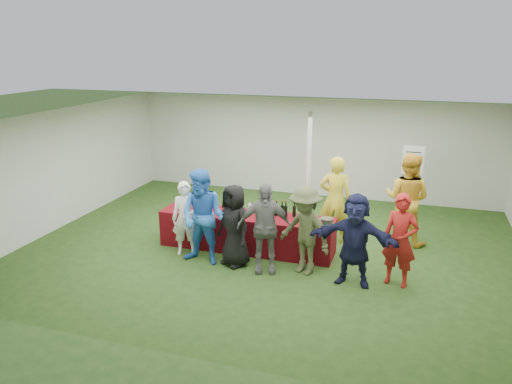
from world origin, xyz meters
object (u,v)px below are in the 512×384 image
(customer_0, at_px, (186,219))
(staff_back, at_px, (407,199))
(customer_2, at_px, (234,225))
(customer_6, at_px, (400,240))
(serving_table, at_px, (247,232))
(customer_5, at_px, (355,240))
(customer_4, at_px, (305,231))
(dump_bucket, at_px, (327,223))
(wine_list_sign, at_px, (412,166))
(customer_3, at_px, (264,228))
(customer_1, at_px, (203,217))
(staff_pourer, at_px, (335,199))

(customer_0, bearing_deg, staff_back, 7.29)
(customer_2, xyz_separation_m, customer_6, (3.02, 0.10, 0.03))
(serving_table, relative_size, customer_5, 2.16)
(staff_back, height_order, customer_0, staff_back)
(staff_back, xyz_separation_m, customer_4, (-1.72, -2.10, -0.15))
(serving_table, distance_m, dump_bucket, 1.76)
(wine_list_sign, height_order, customer_6, wine_list_sign)
(customer_3, bearing_deg, customer_6, -12.15)
(customer_0, distance_m, customer_3, 1.75)
(staff_back, distance_m, customer_4, 2.72)
(dump_bucket, height_order, customer_0, customer_0)
(serving_table, xyz_separation_m, customer_4, (1.38, -0.74, 0.46))
(dump_bucket, xyz_separation_m, customer_1, (-2.25, -0.68, 0.09))
(wine_list_sign, xyz_separation_m, customer_4, (-1.77, -3.71, -0.48))
(serving_table, xyz_separation_m, customer_1, (-0.57, -0.90, 0.56))
(wine_list_sign, relative_size, staff_back, 0.92)
(staff_pourer, relative_size, customer_4, 1.12)
(customer_6, bearing_deg, staff_pourer, 142.50)
(customer_2, relative_size, customer_4, 0.96)
(customer_0, bearing_deg, serving_table, 11.33)
(customer_1, xyz_separation_m, customer_4, (1.95, 0.16, -0.10))
(dump_bucket, height_order, customer_2, customer_2)
(customer_5, xyz_separation_m, customer_6, (0.75, 0.21, 0.00))
(customer_2, xyz_separation_m, customer_3, (0.63, -0.10, 0.06))
(dump_bucket, relative_size, customer_4, 0.15)
(customer_3, relative_size, customer_6, 1.04)
(customer_1, bearing_deg, customer_3, 6.78)
(wine_list_sign, height_order, staff_back, staff_back)
(dump_bucket, distance_m, staff_back, 2.13)
(staff_pourer, height_order, staff_back, staff_back)
(customer_1, xyz_separation_m, customer_6, (3.62, 0.21, -0.10))
(customer_0, height_order, customer_1, customer_1)
(dump_bucket, bearing_deg, customer_6, -18.97)
(customer_2, xyz_separation_m, customer_4, (1.36, 0.05, 0.03))
(serving_table, distance_m, customer_3, 1.21)
(customer_2, bearing_deg, customer_6, 32.00)
(customer_0, relative_size, customer_2, 0.94)
(staff_pourer, bearing_deg, customer_6, 128.51)
(dump_bucket, relative_size, customer_1, 0.13)
(customer_0, xyz_separation_m, customer_5, (3.37, -0.29, 0.08))
(customer_1, height_order, customer_6, customer_1)
(wine_list_sign, relative_size, staff_pourer, 0.96)
(customer_3, bearing_deg, staff_back, 25.70)
(customer_2, relative_size, customer_3, 0.93)
(customer_5, bearing_deg, dump_bucket, 136.14)
(staff_back, relative_size, customer_3, 1.13)
(customer_4, relative_size, customer_6, 1.00)
(dump_bucket, distance_m, wine_list_sign, 3.54)
(customer_3, distance_m, customer_6, 2.41)
(serving_table, distance_m, customer_2, 0.90)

